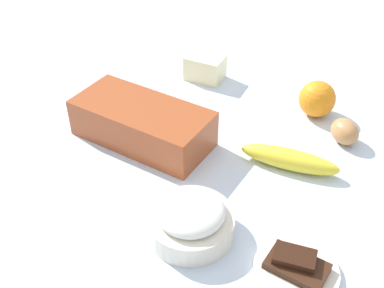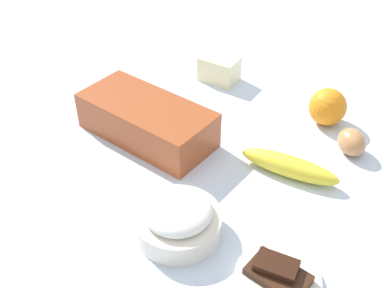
% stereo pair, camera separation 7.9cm
% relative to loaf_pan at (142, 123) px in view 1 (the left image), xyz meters
% --- Properties ---
extents(ground_plane, '(2.40, 2.40, 0.02)m').
position_rel_loaf_pan_xyz_m(ground_plane, '(-0.12, -0.01, -0.05)').
color(ground_plane, silver).
extents(loaf_pan, '(0.29, 0.16, 0.08)m').
position_rel_loaf_pan_xyz_m(loaf_pan, '(0.00, 0.00, 0.00)').
color(loaf_pan, '#9E4723').
rests_on(loaf_pan, ground_plane).
extents(flour_bowl, '(0.14, 0.14, 0.07)m').
position_rel_loaf_pan_xyz_m(flour_bowl, '(-0.24, 0.14, -0.01)').
color(flour_bowl, silver).
rests_on(flour_bowl, ground_plane).
extents(banana, '(0.19, 0.10, 0.04)m').
position_rel_loaf_pan_xyz_m(banana, '(-0.28, -0.11, -0.02)').
color(banana, yellow).
rests_on(banana, ground_plane).
extents(orange_fruit, '(0.08, 0.08, 0.08)m').
position_rel_loaf_pan_xyz_m(orange_fruit, '(-0.23, -0.30, -0.00)').
color(orange_fruit, orange).
rests_on(orange_fruit, ground_plane).
extents(butter_block, '(0.10, 0.08, 0.06)m').
position_rel_loaf_pan_xyz_m(butter_block, '(0.05, -0.28, -0.01)').
color(butter_block, '#F4EDB2').
rests_on(butter_block, ground_plane).
extents(egg_near_butter, '(0.08, 0.08, 0.05)m').
position_rel_loaf_pan_xyz_m(egg_near_butter, '(-0.32, -0.25, -0.02)').
color(egg_near_butter, '#B87D4B').
rests_on(egg_near_butter, ground_plane).
extents(chocolate_plate, '(0.13, 0.13, 0.03)m').
position_rel_loaf_pan_xyz_m(chocolate_plate, '(-0.41, 0.10, -0.03)').
color(chocolate_plate, silver).
rests_on(chocolate_plate, ground_plane).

